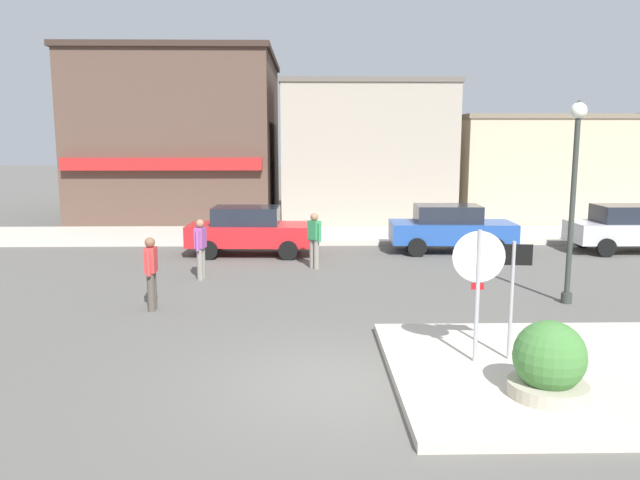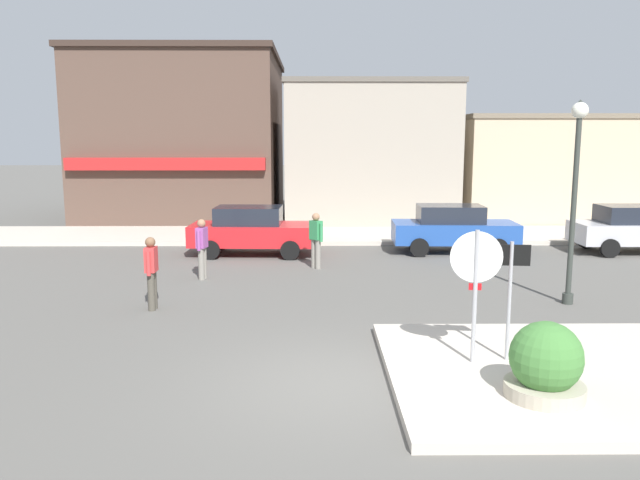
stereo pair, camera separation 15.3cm
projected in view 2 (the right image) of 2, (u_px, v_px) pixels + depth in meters
ground_plane at (338, 384)px, 9.52m from camera, size 160.00×160.00×0.00m
sidewalk_corner at (591, 373)px, 9.76m from camera, size 6.40×4.80×0.15m
kerb_far at (324, 235)px, 23.76m from camera, size 80.00×4.00×0.15m
stop_sign at (476, 279)px, 9.83m from camera, size 0.82×0.11×2.30m
one_way_sign at (510, 289)px, 9.96m from camera, size 0.60×0.08×2.10m
planter at (545, 369)px, 8.62m from camera, size 1.10×1.10×1.23m
lamp_post at (576, 173)px, 13.68m from camera, size 0.36×0.36×4.54m
parked_car_nearest at (252, 230)px, 20.01m from camera, size 4.06×2.00×1.56m
parked_car_second at (453, 228)px, 20.44m from camera, size 4.06×1.99×1.56m
parked_car_third at (635, 228)px, 20.36m from camera, size 4.00×1.88×1.56m
pedestrian_crossing_near at (316, 239)px, 17.88m from camera, size 0.43×0.48×1.61m
pedestrian_crossing_far at (152, 271)px, 13.54m from camera, size 0.22×0.55×1.61m
pedestrian_kerb_side at (202, 247)px, 16.52m from camera, size 0.29×0.56×1.61m
building_corner_shop at (189, 137)px, 29.84m from camera, size 8.73×10.17×7.52m
building_storefront_left_near at (367, 153)px, 28.10m from camera, size 7.35×6.60×6.12m
building_storefront_left_mid at (537, 168)px, 28.81m from camera, size 7.81×6.79×4.72m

